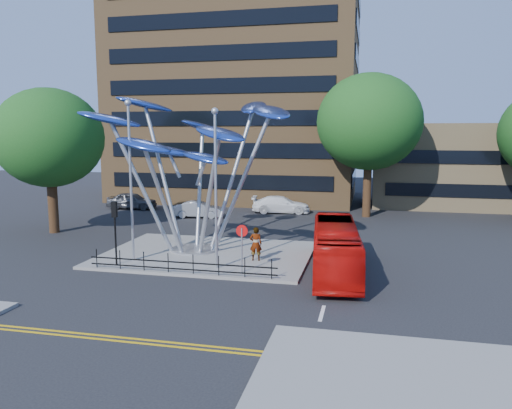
% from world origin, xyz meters
% --- Properties ---
extents(ground, '(120.00, 120.00, 0.00)m').
position_xyz_m(ground, '(0.00, 0.00, 0.00)').
color(ground, black).
rests_on(ground, ground).
extents(traffic_island, '(12.00, 9.00, 0.15)m').
position_xyz_m(traffic_island, '(-1.00, 6.00, 0.07)').
color(traffic_island, slate).
rests_on(traffic_island, ground).
extents(pavement_right, '(12.00, 6.00, 0.15)m').
position_xyz_m(pavement_right, '(11.00, -7.00, 0.07)').
color(pavement_right, slate).
rests_on(pavement_right, ground).
extents(double_yellow_near, '(40.00, 0.12, 0.01)m').
position_xyz_m(double_yellow_near, '(0.00, -6.00, 0.01)').
color(double_yellow_near, gold).
rests_on(double_yellow_near, ground).
extents(double_yellow_far, '(40.00, 0.12, 0.01)m').
position_xyz_m(double_yellow_far, '(0.00, -6.30, 0.01)').
color(double_yellow_far, gold).
rests_on(double_yellow_far, ground).
extents(brick_tower, '(25.00, 15.00, 30.00)m').
position_xyz_m(brick_tower, '(-6.00, 32.00, 15.00)').
color(brick_tower, brown).
rests_on(brick_tower, ground).
extents(low_building_near, '(15.00, 8.00, 8.00)m').
position_xyz_m(low_building_near, '(16.00, 30.00, 4.00)').
color(low_building_near, tan).
rests_on(low_building_near, ground).
extents(tree_right, '(8.80, 8.80, 12.11)m').
position_xyz_m(tree_right, '(8.00, 22.00, 8.04)').
color(tree_right, black).
rests_on(tree_right, ground).
extents(tree_left, '(7.60, 7.60, 10.32)m').
position_xyz_m(tree_left, '(-14.00, 10.00, 6.79)').
color(tree_left, black).
rests_on(tree_left, ground).
extents(leaf_sculpture, '(12.72, 9.54, 9.51)m').
position_xyz_m(leaf_sculpture, '(-2.07, 6.68, 6.87)').
color(leaf_sculpture, '#9EA0A5').
rests_on(leaf_sculpture, traffic_island).
extents(street_lamp_left, '(0.36, 0.36, 8.80)m').
position_xyz_m(street_lamp_left, '(-4.50, 3.50, 5.36)').
color(street_lamp_left, '#9EA0A5').
rests_on(street_lamp_left, traffic_island).
extents(street_lamp_right, '(0.36, 0.36, 8.30)m').
position_xyz_m(street_lamp_right, '(0.50, 3.00, 5.09)').
color(street_lamp_right, '#9EA0A5').
rests_on(street_lamp_right, traffic_island).
extents(traffic_light_island, '(0.28, 0.18, 3.42)m').
position_xyz_m(traffic_light_island, '(-5.00, 2.50, 2.61)').
color(traffic_light_island, black).
rests_on(traffic_light_island, traffic_island).
extents(no_entry_sign_island, '(0.60, 0.10, 2.45)m').
position_xyz_m(no_entry_sign_island, '(2.00, 2.52, 1.82)').
color(no_entry_sign_island, '#9EA0A5').
rests_on(no_entry_sign_island, traffic_island).
extents(pedestrian_railing_front, '(10.00, 0.06, 1.00)m').
position_xyz_m(pedestrian_railing_front, '(-1.00, 1.70, 0.55)').
color(pedestrian_railing_front, black).
rests_on(pedestrian_railing_front, traffic_island).
extents(red_bus, '(3.12, 9.58, 2.62)m').
position_xyz_m(red_bus, '(6.60, 3.99, 1.31)').
color(red_bus, '#B80C08').
rests_on(red_bus, ground).
extents(pedestrian, '(0.75, 0.56, 1.89)m').
position_xyz_m(pedestrian, '(2.15, 5.00, 1.09)').
color(pedestrian, gray).
rests_on(pedestrian, traffic_island).
extents(parked_car_left, '(4.71, 2.09, 1.58)m').
position_xyz_m(parked_car_left, '(-13.66, 21.49, 0.79)').
color(parked_car_left, '#44474D').
rests_on(parked_car_left, ground).
extents(parked_car_mid, '(4.39, 2.04, 1.39)m').
position_xyz_m(parked_car_mid, '(-5.92, 18.39, 0.70)').
color(parked_car_mid, '#B2B5BA').
rests_on(parked_car_mid, ground).
extents(parked_car_right, '(5.41, 2.76, 1.50)m').
position_xyz_m(parked_car_right, '(0.49, 22.36, 0.75)').
color(parked_car_right, white).
rests_on(parked_car_right, ground).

